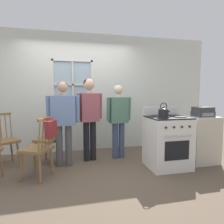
{
  "coord_description": "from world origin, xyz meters",
  "views": [
    {
      "loc": [
        -0.32,
        -3.29,
        1.35
      ],
      "look_at": [
        0.52,
        0.23,
        1.0
      ],
      "focal_mm": 32.0,
      "sensor_mm": 36.0,
      "label": 1
    }
  ],
  "objects_px": {
    "potted_plant": "(69,107)",
    "handbag": "(51,129)",
    "chair_center_cluster": "(4,142)",
    "person_teen_center": "(89,111)",
    "chair_by_window": "(38,150)",
    "person_elderly_left": "(63,116)",
    "side_counter": "(201,139)",
    "chair_near_wall": "(49,140)",
    "stereo": "(203,112)",
    "person_adult_right": "(118,115)",
    "kettle": "(163,112)",
    "stove": "(167,141)"
  },
  "relations": [
    {
      "from": "chair_center_cluster",
      "to": "stereo",
      "type": "distance_m",
      "value": 3.75
    },
    {
      "from": "person_elderly_left",
      "to": "side_counter",
      "type": "distance_m",
      "value": 2.66
    },
    {
      "from": "chair_center_cluster",
      "to": "side_counter",
      "type": "bearing_deg",
      "value": -44.63
    },
    {
      "from": "chair_by_window",
      "to": "person_teen_center",
      "type": "height_order",
      "value": "person_teen_center"
    },
    {
      "from": "handbag",
      "to": "side_counter",
      "type": "xyz_separation_m",
      "value": [
        2.77,
        0.14,
        -0.35
      ]
    },
    {
      "from": "chair_by_window",
      "to": "handbag",
      "type": "distance_m",
      "value": 0.42
    },
    {
      "from": "potted_plant",
      "to": "side_counter",
      "type": "distance_m",
      "value": 2.84
    },
    {
      "from": "person_adult_right",
      "to": "kettle",
      "type": "relative_size",
      "value": 6.09
    },
    {
      "from": "handbag",
      "to": "stereo",
      "type": "xyz_separation_m",
      "value": [
        2.77,
        0.12,
        0.19
      ]
    },
    {
      "from": "chair_near_wall",
      "to": "handbag",
      "type": "xyz_separation_m",
      "value": [
        0.09,
        -0.74,
        0.34
      ]
    },
    {
      "from": "person_elderly_left",
      "to": "stove",
      "type": "relative_size",
      "value": 1.43
    },
    {
      "from": "person_elderly_left",
      "to": "person_teen_center",
      "type": "height_order",
      "value": "person_teen_center"
    },
    {
      "from": "person_elderly_left",
      "to": "person_adult_right",
      "type": "xyz_separation_m",
      "value": [
        1.1,
        0.21,
        -0.04
      ]
    },
    {
      "from": "person_teen_center",
      "to": "side_counter",
      "type": "bearing_deg",
      "value": -26.52
    },
    {
      "from": "chair_near_wall",
      "to": "person_adult_right",
      "type": "xyz_separation_m",
      "value": [
        1.37,
        0.02,
        0.44
      ]
    },
    {
      "from": "person_teen_center",
      "to": "chair_near_wall",
      "type": "bearing_deg",
      "value": 169.58
    },
    {
      "from": "stove",
      "to": "potted_plant",
      "type": "bearing_deg",
      "value": 140.53
    },
    {
      "from": "person_teen_center",
      "to": "person_adult_right",
      "type": "bearing_deg",
      "value": -8.58
    },
    {
      "from": "person_elderly_left",
      "to": "stove",
      "type": "height_order",
      "value": "person_elderly_left"
    },
    {
      "from": "person_teen_center",
      "to": "handbag",
      "type": "xyz_separation_m",
      "value": [
        -0.69,
        -0.74,
        -0.2
      ]
    },
    {
      "from": "person_adult_right",
      "to": "stereo",
      "type": "xyz_separation_m",
      "value": [
        1.49,
        -0.64,
        0.09
      ]
    },
    {
      "from": "chair_near_wall",
      "to": "handbag",
      "type": "bearing_deg",
      "value": 34.29
    },
    {
      "from": "chair_near_wall",
      "to": "potted_plant",
      "type": "distance_m",
      "value": 1.0
    },
    {
      "from": "chair_by_window",
      "to": "potted_plant",
      "type": "relative_size",
      "value": 4.52
    },
    {
      "from": "stereo",
      "to": "person_elderly_left",
      "type": "bearing_deg",
      "value": 170.57
    },
    {
      "from": "chair_by_window",
      "to": "potted_plant",
      "type": "xyz_separation_m",
      "value": [
        0.53,
        1.35,
        0.57
      ]
    },
    {
      "from": "person_teen_center",
      "to": "side_counter",
      "type": "xyz_separation_m",
      "value": [
        2.09,
        -0.6,
        -0.55
      ]
    },
    {
      "from": "chair_by_window",
      "to": "person_elderly_left",
      "type": "height_order",
      "value": "person_elderly_left"
    },
    {
      "from": "person_elderly_left",
      "to": "stereo",
      "type": "xyz_separation_m",
      "value": [
        2.59,
        -0.43,
        0.06
      ]
    },
    {
      "from": "chair_near_wall",
      "to": "kettle",
      "type": "distance_m",
      "value": 2.18
    },
    {
      "from": "stereo",
      "to": "person_adult_right",
      "type": "bearing_deg",
      "value": 156.62
    },
    {
      "from": "person_teen_center",
      "to": "stereo",
      "type": "bearing_deg",
      "value": -27.04
    },
    {
      "from": "stove",
      "to": "potted_plant",
      "type": "relative_size",
      "value": 5.04
    },
    {
      "from": "stove",
      "to": "side_counter",
      "type": "xyz_separation_m",
      "value": [
        0.76,
        0.08,
        -0.02
      ]
    },
    {
      "from": "side_counter",
      "to": "chair_center_cluster",
      "type": "bearing_deg",
      "value": 169.71
    },
    {
      "from": "stove",
      "to": "kettle",
      "type": "distance_m",
      "value": 0.59
    },
    {
      "from": "potted_plant",
      "to": "handbag",
      "type": "bearing_deg",
      "value": -102.44
    },
    {
      "from": "chair_near_wall",
      "to": "kettle",
      "type": "xyz_separation_m",
      "value": [
        1.94,
        -0.82,
        0.57
      ]
    },
    {
      "from": "person_elderly_left",
      "to": "chair_center_cluster",
      "type": "bearing_deg",
      "value": 168.46
    },
    {
      "from": "chair_center_cluster",
      "to": "person_teen_center",
      "type": "distance_m",
      "value": 1.65
    },
    {
      "from": "person_teen_center",
      "to": "person_adult_right",
      "type": "relative_size",
      "value": 1.08
    },
    {
      "from": "chair_near_wall",
      "to": "side_counter",
      "type": "relative_size",
      "value": 1.08
    },
    {
      "from": "person_teen_center",
      "to": "side_counter",
      "type": "distance_m",
      "value": 2.24
    },
    {
      "from": "person_adult_right",
      "to": "potted_plant",
      "type": "distance_m",
      "value": 1.19
    },
    {
      "from": "stove",
      "to": "kettle",
      "type": "xyz_separation_m",
      "value": [
        -0.16,
        -0.13,
        0.55
      ]
    },
    {
      "from": "person_adult_right",
      "to": "stove",
      "type": "relative_size",
      "value": 1.39
    },
    {
      "from": "person_elderly_left",
      "to": "handbag",
      "type": "distance_m",
      "value": 0.59
    },
    {
      "from": "person_elderly_left",
      "to": "person_adult_right",
      "type": "relative_size",
      "value": 1.03
    },
    {
      "from": "chair_center_cluster",
      "to": "handbag",
      "type": "bearing_deg",
      "value": -76.8
    },
    {
      "from": "chair_near_wall",
      "to": "potted_plant",
      "type": "relative_size",
      "value": 4.52
    }
  ]
}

